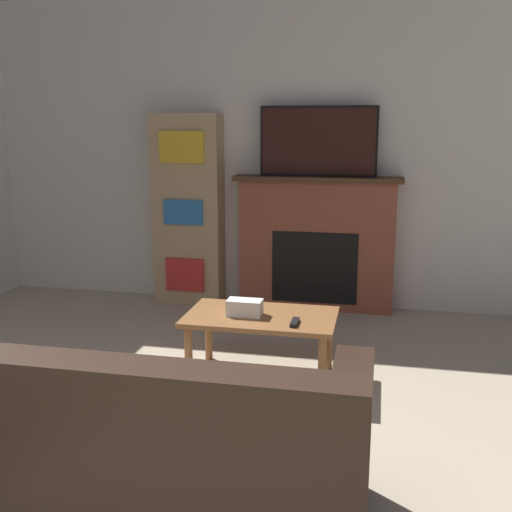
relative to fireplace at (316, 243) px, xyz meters
name	(u,v)px	position (x,y,z in m)	size (l,w,h in m)	color
wall_back	(278,153)	(-0.36, 0.14, 0.76)	(6.28, 0.06, 2.70)	silver
fireplace	(316,243)	(0.00, 0.00, 0.00)	(1.43, 0.28, 1.16)	brown
tv	(318,141)	(0.00, -0.02, 0.87)	(0.98, 0.03, 0.58)	black
couch	(97,467)	(-0.50, -3.19, -0.30)	(2.07, 0.94, 0.88)	black
coffee_table	(261,323)	(-0.17, -1.57, -0.22)	(0.95, 0.56, 0.42)	brown
tissue_box	(245,307)	(-0.27, -1.59, -0.12)	(0.22, 0.12, 0.10)	white
remote_control	(295,322)	(0.06, -1.70, -0.16)	(0.04, 0.15, 0.02)	black
bookshelf	(188,210)	(-1.15, -0.02, 0.26)	(0.61, 0.29, 1.69)	tan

